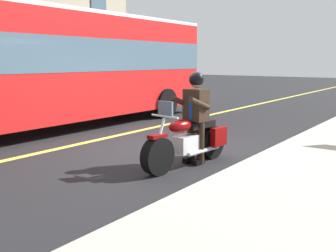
% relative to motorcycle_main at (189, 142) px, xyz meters
% --- Properties ---
extents(ground_plane, '(80.00, 80.00, 0.00)m').
position_rel_motorcycle_main_xyz_m(ground_plane, '(-0.80, -1.08, -0.45)').
color(ground_plane, black).
extents(lane_center_stripe, '(60.00, 0.16, 0.01)m').
position_rel_motorcycle_main_xyz_m(lane_center_stripe, '(-0.80, -3.08, -0.45)').
color(lane_center_stripe, '#E5DB4C').
rests_on(lane_center_stripe, ground_plane).
extents(motorcycle_main, '(2.22, 0.73, 1.26)m').
position_rel_motorcycle_main_xyz_m(motorcycle_main, '(0.00, 0.00, 0.00)').
color(motorcycle_main, black).
rests_on(motorcycle_main, ground_plane).
extents(rider_main, '(0.66, 0.59, 1.74)m').
position_rel_motorcycle_main_xyz_m(rider_main, '(-0.19, 0.02, 0.58)').
color(rider_main, black).
rests_on(rider_main, ground_plane).
extents(bus_near, '(11.05, 2.70, 3.30)m').
position_rel_motorcycle_main_xyz_m(bus_near, '(-1.01, -5.21, 1.42)').
color(bus_near, red).
rests_on(bus_near, ground_plane).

